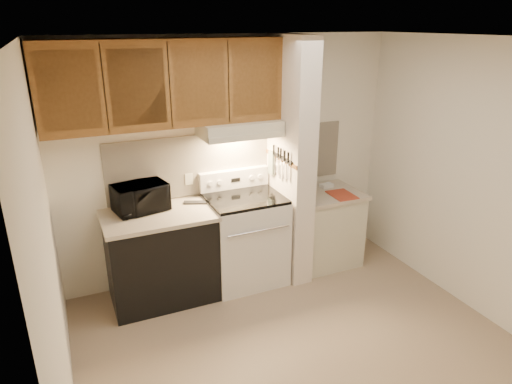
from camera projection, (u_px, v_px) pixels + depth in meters
floor at (297, 343)px, 3.94m from camera, size 3.60×3.60×0.00m
ceiling at (308, 38)px, 3.07m from camera, size 3.60×3.60×0.00m
wall_back at (232, 159)px, 4.79m from camera, size 3.60×2.50×0.02m
wall_left at (48, 255)px, 2.82m from camera, size 0.02×3.00×2.50m
wall_right at (473, 179)px, 4.19m from camera, size 0.02×3.00×2.50m
backsplash at (232, 161)px, 4.78m from camera, size 2.60×0.02×0.63m
range_body at (245, 240)px, 4.77m from camera, size 0.76×0.65×0.92m
oven_window at (257, 250)px, 4.49m from camera, size 0.50×0.01×0.30m
oven_handle at (259, 231)px, 4.38m from camera, size 0.65×0.02×0.02m
cooktop at (245, 198)px, 4.60m from camera, size 0.74×0.64×0.03m
range_backguard at (234, 179)px, 4.81m from camera, size 0.76×0.08×0.20m
range_display at (236, 180)px, 4.77m from camera, size 0.10×0.01×0.04m
range_knob_left_outer at (210, 184)px, 4.66m from camera, size 0.05×0.02×0.05m
range_knob_left_inner at (220, 182)px, 4.70m from camera, size 0.05×0.02×0.05m
range_knob_right_inner at (252, 178)px, 4.84m from camera, size 0.05×0.02×0.05m
range_knob_right_outer at (260, 177)px, 4.88m from camera, size 0.05×0.02×0.05m
dishwasher_front at (162, 258)px, 4.46m from camera, size 1.00×0.63×0.87m
left_countertop at (158, 216)px, 4.30m from camera, size 1.04×0.67×0.04m
spoon_rest at (196, 202)px, 4.53m from camera, size 0.24×0.16×0.02m
teal_jar at (158, 200)px, 4.48m from camera, size 0.11×0.11×0.09m
outlet at (189, 179)px, 4.64m from camera, size 0.08×0.01×0.12m
microwave at (140, 197)px, 4.31m from camera, size 0.54×0.42×0.27m
partition_pillar at (290, 162)px, 4.68m from camera, size 0.22×0.70×2.50m
pillar_trim at (280, 159)px, 4.62m from camera, size 0.01×0.70×0.04m
knife_strip at (282, 158)px, 4.57m from camera, size 0.02×0.42×0.04m
knife_blade_a at (288, 172)px, 4.47m from camera, size 0.01×0.03×0.16m
knife_handle_a at (288, 157)px, 4.42m from camera, size 0.02×0.02×0.10m
knife_blade_b at (284, 171)px, 4.55m from camera, size 0.01×0.04×0.18m
knife_handle_b at (285, 156)px, 4.48m from camera, size 0.02×0.02×0.10m
knife_blade_c at (280, 169)px, 4.62m from camera, size 0.01×0.04×0.20m
knife_handle_c at (281, 153)px, 4.56m from camera, size 0.02×0.02×0.10m
knife_blade_d at (277, 165)px, 4.68m from camera, size 0.01×0.04×0.16m
knife_handle_d at (278, 152)px, 4.60m from camera, size 0.02×0.02×0.10m
knife_blade_e at (274, 164)px, 4.74m from camera, size 0.01×0.04×0.18m
knife_handle_e at (274, 149)px, 4.69m from camera, size 0.02×0.02×0.10m
oven_mitt at (272, 163)px, 4.79m from camera, size 0.03×0.10×0.25m
right_cab_base at (324, 229)px, 5.15m from camera, size 0.70×0.60×0.81m
right_countertop at (326, 194)px, 5.01m from camera, size 0.74×0.64×0.04m
red_folder at (342, 195)px, 4.91m from camera, size 0.25×0.33×0.01m
white_box at (327, 186)px, 5.15m from camera, size 0.15×0.11×0.04m
range_hood at (239, 128)px, 4.47m from camera, size 0.78×0.44×0.15m
hood_lip at (248, 137)px, 4.31m from camera, size 0.78×0.04×0.06m
upper_cabinets at (165, 83)px, 4.09m from camera, size 2.18×0.33×0.77m
cab_door_a at (69, 91)px, 3.64m from camera, size 0.46×0.01×0.63m
cab_gap_a at (104, 89)px, 3.74m from camera, size 0.01×0.01×0.73m
cab_door_b at (138, 87)px, 3.84m from camera, size 0.46×0.01×0.63m
cab_gap_b at (170, 86)px, 3.95m from camera, size 0.01×0.01×0.73m
cab_door_c at (200, 84)px, 4.05m from camera, size 0.46×0.01×0.63m
cab_gap_c at (228, 82)px, 4.15m from camera, size 0.01×0.01×0.73m
cab_door_d at (256, 81)px, 4.26m from camera, size 0.46×0.01×0.63m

